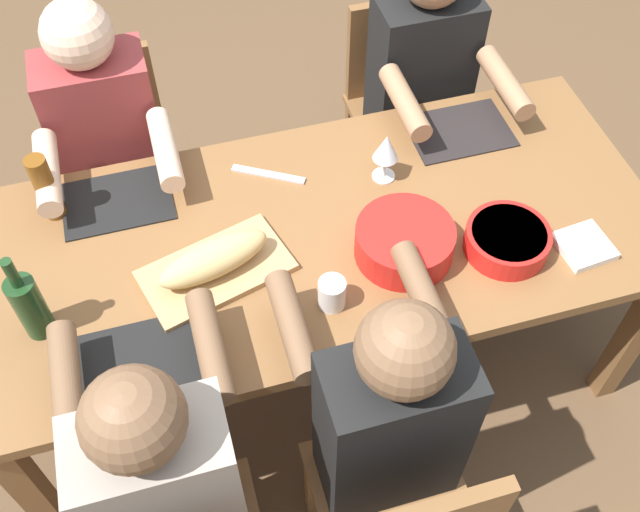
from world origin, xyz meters
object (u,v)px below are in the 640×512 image
at_px(serving_bowl_fruit, 507,239).
at_px(cutting_board, 216,271).
at_px(cup_far_center, 332,293).
at_px(napkin_stack, 584,246).
at_px(bread_loaf, 214,259).
at_px(diner_near_right, 110,145).
at_px(chair_near_left, 401,98).
at_px(diner_far_center, 385,417).
at_px(beer_bottle, 46,188).
at_px(dining_table, 320,250).
at_px(diner_near_left, 424,84).
at_px(diner_far_right, 164,477).
at_px(wine_bottle, 29,305).
at_px(serving_bowl_pasta, 405,240).
at_px(chair_near_right, 117,153).
at_px(wine_glass, 386,149).

height_order(serving_bowl_fruit, cutting_board, serving_bowl_fruit).
height_order(cup_far_center, napkin_stack, cup_far_center).
bearing_deg(serving_bowl_fruit, bread_loaf, -9.95).
bearing_deg(diner_near_right, chair_near_left, -170.44).
bearing_deg(napkin_stack, cup_far_center, -1.44).
distance_m(serving_bowl_fruit, cup_far_center, 0.52).
distance_m(diner_far_center, beer_bottle, 1.13).
relative_size(diner_near_right, cutting_board, 3.00).
height_order(cutting_board, napkin_stack, napkin_stack).
bearing_deg(serving_bowl_fruit, dining_table, -22.32).
relative_size(diner_near_left, napkin_stack, 8.57).
relative_size(diner_far_right, wine_bottle, 4.14).
distance_m(diner_far_center, bread_loaf, 0.61).
height_order(dining_table, wine_bottle, wine_bottle).
relative_size(diner_far_center, bread_loaf, 3.75).
bearing_deg(diner_near_right, serving_bowl_pasta, 136.45).
relative_size(serving_bowl_pasta, serving_bowl_fruit, 1.16).
bearing_deg(diner_near_left, chair_near_right, -9.56).
bearing_deg(diner_near_left, serving_bowl_fruit, 85.56).
relative_size(serving_bowl_pasta, cup_far_center, 2.99).
bearing_deg(diner_near_left, diner_near_right, 0.00).
relative_size(cutting_board, bread_loaf, 1.25).
relative_size(serving_bowl_pasta, cutting_board, 0.69).
height_order(bread_loaf, beer_bottle, beer_bottle).
relative_size(diner_far_right, serving_bowl_pasta, 4.37).
distance_m(chair_near_left, wine_glass, 0.77).
relative_size(chair_near_left, wine_bottle, 2.93).
relative_size(dining_table, wine_bottle, 6.83).
bearing_deg(diner_far_center, diner_near_left, -115.31).
height_order(bread_loaf, wine_bottle, wine_bottle).
distance_m(wine_bottle, cup_far_center, 0.76).
bearing_deg(cutting_board, dining_table, -169.40).
height_order(diner_far_right, diner_far_center, same).
bearing_deg(dining_table, serving_bowl_pasta, 146.39).
height_order(chair_near_right, bread_loaf, same).
height_order(diner_near_left, serving_bowl_pasta, diner_near_left).
bearing_deg(wine_bottle, napkin_stack, 174.16).
bearing_deg(wine_glass, diner_far_right, 42.86).
height_order(wine_glass, cup_far_center, wine_glass).
relative_size(serving_bowl_fruit, cutting_board, 0.59).
bearing_deg(chair_near_left, diner_near_left, 90.00).
distance_m(diner_far_center, wine_bottle, 0.93).
height_order(chair_near_left, bread_loaf, same).
bearing_deg(cutting_board, napkin_stack, 168.67).
distance_m(chair_near_right, diner_far_center, 1.46).
xyz_separation_m(serving_bowl_fruit, wine_glass, (0.24, -0.36, 0.07)).
height_order(diner_near_left, chair_near_right, diner_near_left).
distance_m(chair_near_left, diner_far_right, 1.74).
bearing_deg(wine_glass, diner_near_left, -125.54).
distance_m(dining_table, cup_far_center, 0.28).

